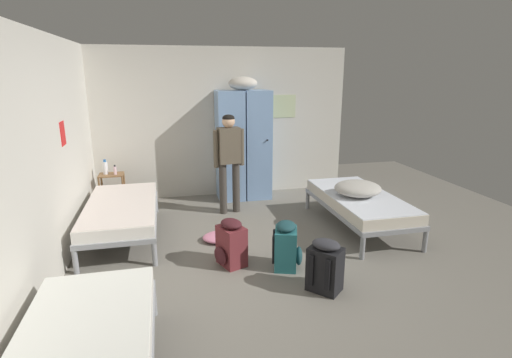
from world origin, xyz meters
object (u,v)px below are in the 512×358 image
backpack_maroon (231,244)px  backpack_black (326,266)px  clothes_pile_pink (223,237)px  shelf_unit (112,188)px  bed_right (359,202)px  bed_left_front (82,354)px  locker_bank (243,143)px  bedding_heap (358,188)px  lotion_bottle (115,170)px  bed_left_rear (121,210)px  water_bottle (105,168)px  person_traveler (229,155)px  backpack_teal (287,246)px

backpack_maroon → backpack_black: bearing=-41.9°
backpack_maroon → clothes_pile_pink: 0.73m
shelf_unit → bed_right: shelf_unit is taller
backpack_black → clothes_pile_pink: size_ratio=1.02×
shelf_unit → bed_left_front: size_ratio=0.30×
locker_bank → bed_left_front: 4.64m
shelf_unit → bedding_heap: size_ratio=0.88×
shelf_unit → bed_right: (3.47, -1.67, 0.04)m
lotion_bottle → bed_left_rear: bearing=-81.7°
lotion_bottle → bedding_heap: bearing=-26.2°
bed_right → lotion_bottle: size_ratio=12.24×
lotion_bottle → backpack_maroon: bearing=-58.0°
shelf_unit → water_bottle: (-0.08, 0.02, 0.33)m
bed_left_front → lotion_bottle: (-0.18, 4.05, 0.26)m
bed_left_rear → bedding_heap: 3.21m
backpack_black → bed_right: bearing=52.4°
backpack_black → clothes_pile_pink: 1.68m
bed_left_rear → water_bottle: bearing=104.3°
bedding_heap → clothes_pile_pink: bearing=179.4°
locker_bank → bed_left_front: size_ratio=1.09×
person_traveler → backpack_black: size_ratio=2.79×
water_bottle → lotion_bottle: size_ratio=1.53×
bed_right → bedding_heap: bedding_heap is taller
locker_bank → bed_left_rear: bearing=-144.8°
bed_left_rear → person_traveler: 1.77m
bed_left_rear → bedding_heap: bedding_heap is taller
bed_left_front → water_bottle: (-0.33, 4.11, 0.30)m
bedding_heap → backpack_teal: bearing=-145.8°
person_traveler → clothes_pile_pink: bearing=-104.6°
bed_right → bedding_heap: (-0.05, -0.02, 0.21)m
locker_bank → backpack_teal: (-0.05, -2.66, -0.71)m
person_traveler → backpack_maroon: bearing=-99.2°
bed_right → bed_left_rear: 3.25m
backpack_maroon → clothes_pile_pink: (0.01, 0.70, -0.21)m
bed_left_rear → clothes_pile_pink: size_ratio=3.54×
water_bottle → backpack_maroon: water_bottle is taller
bed_left_front → bed_right: 4.04m
person_traveler → water_bottle: bearing=161.1°
bed_right → backpack_teal: backpack_teal is taller
locker_bank → bed_right: 2.26m
backpack_teal → locker_bank: bearing=88.9°
bedding_heap → clothes_pile_pink: 1.96m
bed_left_front → person_traveler: bearing=65.8°
shelf_unit → bed_right: 3.85m
bed_left_front → backpack_black: backpack_black is taller
locker_bank → clothes_pile_pink: locker_bank is taller
lotion_bottle → backpack_teal: size_ratio=0.28×
water_bottle → clothes_pile_pink: water_bottle is taller
bedding_heap → clothes_pile_pink: size_ratio=1.20×
lotion_bottle → bed_right: bearing=-25.5°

